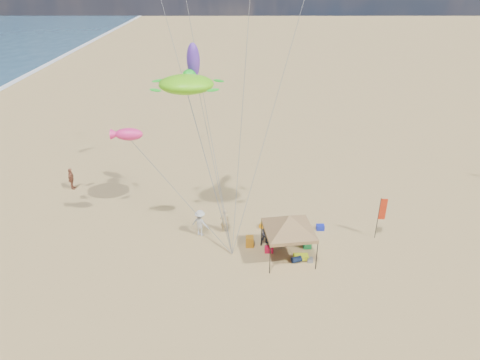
{
  "coord_description": "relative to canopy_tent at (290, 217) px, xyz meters",
  "views": [
    {
      "loc": [
        -0.06,
        -21.43,
        16.33
      ],
      "look_at": [
        0.0,
        3.0,
        4.0
      ],
      "focal_mm": 32.05,
      "sensor_mm": 36.0,
      "label": 1
    }
  ],
  "objects": [
    {
      "name": "turtle_kite",
      "position": [
        -6.16,
        3.78,
        7.0
      ],
      "size": [
        3.49,
        2.87,
        1.11
      ],
      "primitive_type": "ellipsoid",
      "rotation": [
        0.0,
        0.0,
        -0.06
      ],
      "color": "#6DE613",
      "rests_on": "ground"
    },
    {
      "name": "chair_green",
      "position": [
        1.38,
        1.03,
        -2.56
      ],
      "size": [
        0.5,
        0.5,
        0.7
      ],
      "primitive_type": "cube",
      "color": "#17833A",
      "rests_on": "ground"
    },
    {
      "name": "canopy_tent",
      "position": [
        0.0,
        0.0,
        0.0
      ],
      "size": [
        5.62,
        5.62,
        3.5
      ],
      "color": "black",
      "rests_on": "ground"
    },
    {
      "name": "bag_navy",
      "position": [
        0.52,
        -0.5,
        -2.73
      ],
      "size": [
        0.69,
        0.54,
        0.36
      ],
      "primitive_type": "cylinder",
      "rotation": [
        0.0,
        1.57,
        0.35
      ],
      "color": "#0E1C3D",
      "rests_on": "ground"
    },
    {
      "name": "person_near_c",
      "position": [
        -5.59,
        2.45,
        -1.97
      ],
      "size": [
        1.4,
        1.14,
        1.89
      ],
      "primitive_type": "imported",
      "rotation": [
        0.0,
        0.0,
        2.71
      ],
      "color": "beige",
      "rests_on": "ground"
    },
    {
      "name": "crate_grey",
      "position": [
        1.35,
        -0.49,
        -2.77
      ],
      "size": [
        0.34,
        0.3,
        0.28
      ],
      "primitive_type": "cube",
      "color": "slate",
      "rests_on": "ground"
    },
    {
      "name": "chair_yellow",
      "position": [
        -2.32,
        1.17,
        -2.56
      ],
      "size": [
        0.5,
        0.5,
        0.7
      ],
      "primitive_type": "cube",
      "color": "orange",
      "rests_on": "ground"
    },
    {
      "name": "ground",
      "position": [
        -2.94,
        -0.25,
        -2.91
      ],
      "size": [
        280.0,
        280.0,
        0.0
      ],
      "primitive_type": "plane",
      "color": "tan",
      "rests_on": "ground"
    },
    {
      "name": "person_far_a",
      "position": [
        -16.52,
        9.13,
        -2.01
      ],
      "size": [
        0.5,
        1.08,
        1.8
      ],
      "primitive_type": "imported",
      "rotation": [
        0.0,
        0.0,
        1.63
      ],
      "color": "#97543A",
      "rests_on": "ground"
    },
    {
      "name": "cooler_red",
      "position": [
        -1.11,
        0.52,
        -2.72
      ],
      "size": [
        0.54,
        0.38,
        0.38
      ],
      "primitive_type": "cube",
      "color": "red",
      "rests_on": "ground"
    },
    {
      "name": "squid_kite",
      "position": [
        -5.92,
        6.21,
        7.93
      ],
      "size": [
        0.87,
        0.87,
        2.21
      ],
      "primitive_type": "ellipsoid",
      "rotation": [
        0.0,
        0.0,
        0.02
      ],
      "color": "#6532BB",
      "rests_on": "ground"
    },
    {
      "name": "feather_flag",
      "position": [
        6.22,
        2.07,
        -0.88
      ],
      "size": [
        0.47,
        0.06,
        3.04
      ],
      "color": "black",
      "rests_on": "ground"
    },
    {
      "name": "cooler_blue",
      "position": [
        2.58,
        3.06,
        -2.72
      ],
      "size": [
        0.54,
        0.38,
        0.38
      ],
      "primitive_type": "cube",
      "color": "#1522AD",
      "rests_on": "ground"
    },
    {
      "name": "bag_orange",
      "position": [
        -1.38,
        3.44,
        -2.73
      ],
      "size": [
        0.54,
        0.69,
        0.36
      ],
      "primitive_type": "cylinder",
      "rotation": [
        0.0,
        1.57,
        1.22
      ],
      "color": "orange",
      "rests_on": "ground"
    },
    {
      "name": "person_near_a",
      "position": [
        -3.99,
        2.85,
        -2.05
      ],
      "size": [
        0.72,
        0.57,
        1.71
      ],
      "primitive_type": "imported",
      "rotation": [
        0.0,
        0.0,
        3.43
      ],
      "color": "tan",
      "rests_on": "ground"
    },
    {
      "name": "person_near_b",
      "position": [
        -1.25,
        1.37,
        -2.12
      ],
      "size": [
        0.92,
        0.81,
        1.59
      ],
      "primitive_type": "imported",
      "rotation": [
        0.0,
        0.0,
        0.31
      ],
      "color": "#333645",
      "rests_on": "ground"
    },
    {
      "name": "fish_kite",
      "position": [
        -9.73,
        2.93,
        4.14
      ],
      "size": [
        1.78,
        1.01,
        0.76
      ],
      "primitive_type": "ellipsoid",
      "rotation": [
        0.0,
        0.0,
        0.09
      ],
      "color": "#FD2C7F",
      "rests_on": "ground"
    },
    {
      "name": "beach_cart",
      "position": [
        0.82,
        -0.27,
        -2.71
      ],
      "size": [
        0.9,
        0.5,
        0.24
      ],
      "primitive_type": "cube",
      "color": "#D9F81B",
      "rests_on": "ground"
    }
  ]
}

